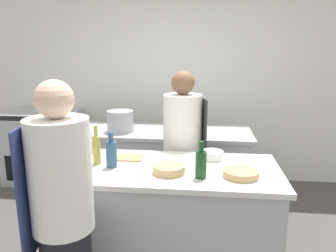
{
  "coord_description": "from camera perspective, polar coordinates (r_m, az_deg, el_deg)",
  "views": [
    {
      "loc": [
        0.31,
        -2.42,
        1.82
      ],
      "look_at": [
        0.0,
        0.35,
        1.17
      ],
      "focal_mm": 35.0,
      "sensor_mm": 36.0,
      "label": 1
    }
  ],
  "objects": [
    {
      "name": "bottle_wine",
      "position": [
        2.6,
        -9.83,
        -4.71
      ],
      "size": [
        0.09,
        0.09,
        0.28
      ],
      "color": "#2D5175",
      "rests_on": "prep_counter"
    },
    {
      "name": "oven_range",
      "position": [
        4.91,
        -20.85,
        -3.32
      ],
      "size": [
        0.98,
        0.64,
        0.99
      ],
      "color": "#A8AAAF",
      "rests_on": "ground_plane"
    },
    {
      "name": "stockpot",
      "position": [
        3.71,
        -8.3,
        0.84
      ],
      "size": [
        0.3,
        0.3,
        0.24
      ],
      "color": "#A8AAAF",
      "rests_on": "pass_counter"
    },
    {
      "name": "bottle_olive_oil",
      "position": [
        2.37,
        5.76,
        -6.5
      ],
      "size": [
        0.08,
        0.08,
        0.27
      ],
      "color": "#19471E",
      "rests_on": "prep_counter"
    },
    {
      "name": "prep_counter",
      "position": [
        2.79,
        -0.82,
        -15.94
      ],
      "size": [
        1.83,
        0.83,
        0.92
      ],
      "color": "#A8AAAF",
      "rests_on": "ground_plane"
    },
    {
      "name": "chef_at_stove",
      "position": [
        3.25,
        2.56,
        -4.92
      ],
      "size": [
        0.42,
        0.41,
        1.63
      ],
      "rotation": [
        0.0,
        0.0,
        -1.32
      ],
      "color": "black",
      "rests_on": "ground_plane"
    },
    {
      "name": "bottle_cooking_oil",
      "position": [
        2.7,
        -12.33,
        -3.89
      ],
      "size": [
        0.06,
        0.06,
        0.32
      ],
      "color": "#B2A84C",
      "rests_on": "prep_counter"
    },
    {
      "name": "bowl_wooden_salad",
      "position": [
        2.79,
        7.71,
        -5.03
      ],
      "size": [
        0.19,
        0.19,
        0.07
      ],
      "color": "white",
      "rests_on": "prep_counter"
    },
    {
      "name": "bowl_ceramic_blue",
      "position": [
        2.46,
        12.58,
        -8.05
      ],
      "size": [
        0.26,
        0.26,
        0.05
      ],
      "color": "tan",
      "rests_on": "prep_counter"
    },
    {
      "name": "bottle_vinegar",
      "position": [
        2.97,
        -13.36,
        -3.41
      ],
      "size": [
        0.09,
        0.09,
        0.18
      ],
      "color": "silver",
      "rests_on": "prep_counter"
    },
    {
      "name": "bowl_prep_small",
      "position": [
        2.51,
        -15.77,
        -7.38
      ],
      "size": [
        0.24,
        0.24,
        0.08
      ],
      "color": "tan",
      "rests_on": "prep_counter"
    },
    {
      "name": "pass_counter",
      "position": [
        3.88,
        -2.18,
        -7.3
      ],
      "size": [
        2.18,
        0.74,
        0.92
      ],
      "color": "#A8AAAF",
      "rests_on": "ground_plane"
    },
    {
      "name": "wall_back",
      "position": [
        4.58,
        2.48,
        7.93
      ],
      "size": [
        8.0,
        0.06,
        2.8
      ],
      "color": "silver",
      "rests_on": "ground_plane"
    },
    {
      "name": "cutting_board",
      "position": [
        2.82,
        -7.34,
        -5.44
      ],
      "size": [
        0.29,
        0.18,
        0.01
      ],
      "color": "tan",
      "rests_on": "prep_counter"
    },
    {
      "name": "bowl_mixing_large",
      "position": [
        2.47,
        0.16,
        -7.5
      ],
      "size": [
        0.24,
        0.24,
        0.06
      ],
      "color": "tan",
      "rests_on": "prep_counter"
    },
    {
      "name": "chef_at_prep_near",
      "position": [
        2.14,
        -17.8,
        -15.01
      ],
      "size": [
        0.4,
        0.38,
        1.66
      ],
      "rotation": [
        0.0,
        0.0,
        1.73
      ],
      "color": "black",
      "rests_on": "ground_plane"
    }
  ]
}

